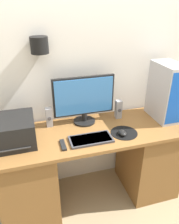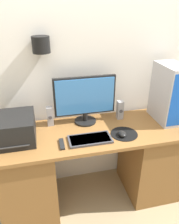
{
  "view_description": "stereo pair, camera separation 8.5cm",
  "coord_description": "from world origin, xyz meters",
  "px_view_note": "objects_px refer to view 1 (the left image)",
  "views": [
    {
      "loc": [
        -0.47,
        -1.22,
        1.78
      ],
      "look_at": [
        -0.03,
        0.29,
        0.97
      ],
      "focal_mm": 35.0,
      "sensor_mm": 36.0,
      "label": 1
    },
    {
      "loc": [
        -0.39,
        -1.24,
        1.78
      ],
      "look_at": [
        -0.03,
        0.29,
        0.97
      ],
      "focal_mm": 35.0,
      "sensor_mm": 36.0,
      "label": 2
    }
  ],
  "objects_px": {
    "printer": "(14,131)",
    "speaker_right": "(118,109)",
    "mouse": "(122,133)",
    "remote_control": "(63,145)",
    "keyboard": "(91,139)",
    "computer_tower": "(166,92)",
    "speaker_left": "(49,117)",
    "monitor": "(84,98)"
  },
  "relations": [
    {
      "from": "monitor",
      "to": "printer",
      "type": "xyz_separation_m",
      "value": [
        -0.6,
        -0.16,
        -0.13
      ]
    },
    {
      "from": "mouse",
      "to": "speaker_left",
      "type": "relative_size",
      "value": 0.51
    },
    {
      "from": "monitor",
      "to": "speaker_right",
      "type": "relative_size",
      "value": 3.08
    },
    {
      "from": "monitor",
      "to": "keyboard",
      "type": "relative_size",
      "value": 1.58
    },
    {
      "from": "speaker_right",
      "to": "mouse",
      "type": "bearing_deg",
      "value": -106.09
    },
    {
      "from": "printer",
      "to": "speaker_right",
      "type": "height_order",
      "value": "printer"
    },
    {
      "from": "computer_tower",
      "to": "printer",
      "type": "xyz_separation_m",
      "value": [
        -1.34,
        -0.03,
        -0.16
      ]
    },
    {
      "from": "computer_tower",
      "to": "speaker_right",
      "type": "bearing_deg",
      "value": 165.03
    },
    {
      "from": "speaker_right",
      "to": "remote_control",
      "type": "distance_m",
      "value": 0.66
    },
    {
      "from": "speaker_right",
      "to": "speaker_left",
      "type": "bearing_deg",
      "value": 177.86
    },
    {
      "from": "keyboard",
      "to": "remote_control",
      "type": "distance_m",
      "value": 0.23
    },
    {
      "from": "keyboard",
      "to": "computer_tower",
      "type": "bearing_deg",
      "value": 13.34
    },
    {
      "from": "mouse",
      "to": "remote_control",
      "type": "relative_size",
      "value": 0.65
    },
    {
      "from": "monitor",
      "to": "printer",
      "type": "bearing_deg",
      "value": -165.3
    },
    {
      "from": "keyboard",
      "to": "printer",
      "type": "relative_size",
      "value": 0.99
    },
    {
      "from": "monitor",
      "to": "remote_control",
      "type": "distance_m",
      "value": 0.46
    },
    {
      "from": "keyboard",
      "to": "printer",
      "type": "distance_m",
      "value": 0.6
    },
    {
      "from": "mouse",
      "to": "printer",
      "type": "relative_size",
      "value": 0.26
    },
    {
      "from": "printer",
      "to": "remote_control",
      "type": "bearing_deg",
      "value": -24.69
    },
    {
      "from": "mouse",
      "to": "speaker_left",
      "type": "bearing_deg",
      "value": 150.42
    },
    {
      "from": "computer_tower",
      "to": "speaker_left",
      "type": "relative_size",
      "value": 2.93
    },
    {
      "from": "printer",
      "to": "speaker_right",
      "type": "distance_m",
      "value": 0.94
    },
    {
      "from": "mouse",
      "to": "speaker_right",
      "type": "distance_m",
      "value": 0.31
    },
    {
      "from": "speaker_left",
      "to": "remote_control",
      "type": "bearing_deg",
      "value": -79.39
    },
    {
      "from": "keyboard",
      "to": "speaker_right",
      "type": "xyz_separation_m",
      "value": [
        0.35,
        0.29,
        0.08
      ]
    },
    {
      "from": "remote_control",
      "to": "keyboard",
      "type": "bearing_deg",
      "value": 3.24
    },
    {
      "from": "computer_tower",
      "to": "remote_control",
      "type": "relative_size",
      "value": 3.7
    },
    {
      "from": "remote_control",
      "to": "monitor",
      "type": "bearing_deg",
      "value": 51.35
    },
    {
      "from": "keyboard",
      "to": "speaker_left",
      "type": "bearing_deg",
      "value": 132.55
    },
    {
      "from": "monitor",
      "to": "speaker_right",
      "type": "xyz_separation_m",
      "value": [
        0.33,
        -0.01,
        -0.15
      ]
    },
    {
      "from": "printer",
      "to": "remote_control",
      "type": "xyz_separation_m",
      "value": [
        0.35,
        -0.16,
        -0.09
      ]
    },
    {
      "from": "speaker_left",
      "to": "remote_control",
      "type": "height_order",
      "value": "speaker_left"
    },
    {
      "from": "keyboard",
      "to": "mouse",
      "type": "height_order",
      "value": "mouse"
    },
    {
      "from": "keyboard",
      "to": "printer",
      "type": "xyz_separation_m",
      "value": [
        -0.57,
        0.15,
        0.09
      ]
    },
    {
      "from": "mouse",
      "to": "remote_control",
      "type": "bearing_deg",
      "value": -178.78
    },
    {
      "from": "keyboard",
      "to": "mouse",
      "type": "distance_m",
      "value": 0.27
    },
    {
      "from": "mouse",
      "to": "computer_tower",
      "type": "distance_m",
      "value": 0.58
    },
    {
      "from": "monitor",
      "to": "computer_tower",
      "type": "relative_size",
      "value": 1.05
    },
    {
      "from": "mouse",
      "to": "speaker_right",
      "type": "xyz_separation_m",
      "value": [
        0.08,
        0.29,
        0.07
      ]
    },
    {
      "from": "printer",
      "to": "speaker_right",
      "type": "bearing_deg",
      "value": 8.85
    },
    {
      "from": "monitor",
      "to": "speaker_left",
      "type": "bearing_deg",
      "value": 177.92
    },
    {
      "from": "computer_tower",
      "to": "mouse",
      "type": "bearing_deg",
      "value": -159.64
    }
  ]
}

